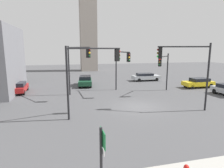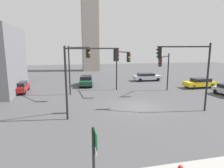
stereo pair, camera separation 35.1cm
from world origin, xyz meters
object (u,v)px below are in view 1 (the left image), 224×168
Objects in this scene: traffic_light_3 at (164,65)px; traffic_light_4 at (122,62)px; traffic_light_1 at (78,61)px; traffic_light_2 at (93,66)px; car_0 at (19,87)px; car_2 at (146,77)px; direction_sign at (102,157)px; car_4 at (198,83)px; car_3 at (85,81)px; traffic_light_0 at (185,63)px.

traffic_light_4 reaches higher than traffic_light_3.
traffic_light_1 reaches higher than traffic_light_4.
traffic_light_2 is at bearing -24.66° from traffic_light_1.
car_0 is at bearing 113.62° from traffic_light_2.
traffic_light_3 is 1.04× the size of car_2.
traffic_light_1 is at bearing 83.63° from traffic_light_2.
direction_sign reaches higher than car_2.
car_4 is at bearing 13.08° from traffic_light_2.
car_3 is at bearing 136.40° from traffic_light_1.
car_0 is at bearing -108.45° from traffic_light_4.
traffic_light_4 is (5.49, 16.38, 1.99)m from direction_sign.
traffic_light_3 reaches higher than car_2.
direction_sign is 0.48× the size of traffic_light_1.
car_4 reaches higher than car_2.
car_3 is (-7.41, 13.26, -3.42)m from traffic_light_0.
traffic_light_3 is at bearing 73.57° from traffic_light_4.
traffic_light_3 is 11.55m from car_3.
traffic_light_1 reaches higher than traffic_light_2.
direction_sign is 0.59× the size of car_2.
car_3 is at bearing -36.30° from traffic_light_0.
car_2 is at bearing 108.02° from car_3.
car_2 is (1.66, 9.08, -2.71)m from traffic_light_3.
traffic_light_3 is at bearing 53.79° from direction_sign.
traffic_light_1 is 1.35× the size of car_4.
car_2 is 0.99× the size of car_3.
car_3 is at bearing -73.30° from car_0.
car_2 is 10.71m from car_3.
car_2 is 8.71m from car_4.
traffic_light_2 is at bearing -36.27° from traffic_light_4.
car_2 is at bearing 95.03° from traffic_light_1.
traffic_light_0 is 16.07m from car_2.
traffic_light_3 is 9.62m from car_2.
traffic_light_2 reaches higher than car_3.
traffic_light_0 is at bearing 45.77° from car_4.
car_3 is (-8.84, 6.96, -2.64)m from traffic_light_3.
direction_sign is at bearing 69.29° from traffic_light_0.
traffic_light_2 is 1.21× the size of car_2.
traffic_light_1 reaches higher than traffic_light_3.
car_4 is (15.32, -5.14, -0.04)m from car_3.
traffic_light_1 is at bearing -121.39° from car_0.
traffic_light_4 reaches higher than car_3.
traffic_light_0 reaches higher than traffic_light_3.
traffic_light_3 reaches higher than car_0.
car_0 is at bearing 107.37° from direction_sign.
direction_sign is 15.66m from traffic_light_1.
traffic_light_0 reaches higher than car_0.
direction_sign is at bearing 45.23° from car_4.
traffic_light_3 reaches higher than car_4.
direction_sign is 18.62m from traffic_light_3.
car_3 is at bearing 83.97° from direction_sign.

